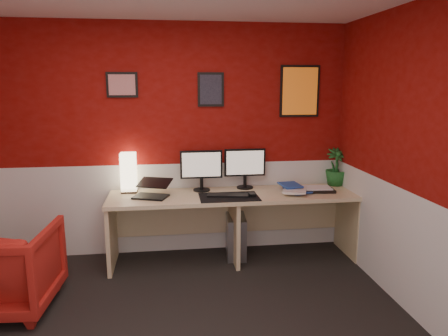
# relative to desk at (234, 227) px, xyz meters

# --- Properties ---
(wall_back) EXTENTS (4.00, 0.01, 2.50)m
(wall_back) POSITION_rel_desk_xyz_m (-0.73, 0.34, 0.89)
(wall_back) COLOR maroon
(wall_back) RESTS_ON ground
(wall_front) EXTENTS (4.00, 0.01, 2.50)m
(wall_front) POSITION_rel_desk_xyz_m (-0.73, -3.16, 0.89)
(wall_front) COLOR maroon
(wall_front) RESTS_ON ground
(wall_right) EXTENTS (0.01, 3.50, 2.50)m
(wall_right) POSITION_rel_desk_xyz_m (1.27, -1.41, 0.89)
(wall_right) COLOR maroon
(wall_right) RESTS_ON ground
(wainscot_back) EXTENTS (4.00, 0.01, 1.00)m
(wainscot_back) POSITION_rel_desk_xyz_m (-0.73, 0.34, 0.14)
(wainscot_back) COLOR silver
(wainscot_back) RESTS_ON ground
(wainscot_right) EXTENTS (0.01, 3.50, 1.00)m
(wainscot_right) POSITION_rel_desk_xyz_m (1.26, -1.41, 0.14)
(wainscot_right) COLOR silver
(wainscot_right) RESTS_ON ground
(desk) EXTENTS (2.60, 0.65, 0.73)m
(desk) POSITION_rel_desk_xyz_m (0.00, 0.00, 0.00)
(desk) COLOR #CDBB83
(desk) RESTS_ON ground
(shoji_lamp) EXTENTS (0.16, 0.16, 0.40)m
(shoji_lamp) POSITION_rel_desk_xyz_m (-1.09, 0.23, 0.56)
(shoji_lamp) COLOR #FFE5B2
(shoji_lamp) RESTS_ON desk
(laptop) EXTENTS (0.39, 0.33, 0.22)m
(laptop) POSITION_rel_desk_xyz_m (-0.86, -0.03, 0.47)
(laptop) COLOR black
(laptop) RESTS_ON desk
(monitor_left) EXTENTS (0.45, 0.06, 0.58)m
(monitor_left) POSITION_rel_desk_xyz_m (-0.33, 0.18, 0.66)
(monitor_left) COLOR black
(monitor_left) RESTS_ON desk
(monitor_right) EXTENTS (0.45, 0.06, 0.58)m
(monitor_right) POSITION_rel_desk_xyz_m (0.16, 0.23, 0.66)
(monitor_right) COLOR black
(monitor_right) RESTS_ON desk
(desk_mat) EXTENTS (0.60, 0.38, 0.01)m
(desk_mat) POSITION_rel_desk_xyz_m (-0.07, -0.12, 0.37)
(desk_mat) COLOR black
(desk_mat) RESTS_ON desk
(keyboard) EXTENTS (0.44, 0.21, 0.02)m
(keyboard) POSITION_rel_desk_xyz_m (-0.08, -0.09, 0.38)
(keyboard) COLOR black
(keyboard) RESTS_ON desk_mat
(mouse) EXTENTS (0.07, 0.11, 0.03)m
(mouse) POSITION_rel_desk_xyz_m (0.16, -0.13, 0.39)
(mouse) COLOR black
(mouse) RESTS_ON desk_mat
(book_bottom) EXTENTS (0.26, 0.32, 0.03)m
(book_bottom) POSITION_rel_desk_xyz_m (0.58, -0.02, 0.38)
(book_bottom) COLOR #22479C
(book_bottom) RESTS_ON desk
(book_middle) EXTENTS (0.33, 0.39, 0.02)m
(book_middle) POSITION_rel_desk_xyz_m (0.52, -0.04, 0.41)
(book_middle) COLOR silver
(book_middle) RESTS_ON book_bottom
(book_top) EXTENTS (0.23, 0.29, 0.03)m
(book_top) POSITION_rel_desk_xyz_m (0.51, 0.03, 0.43)
(book_top) COLOR #22479C
(book_top) RESTS_ON book_middle
(zen_tray) EXTENTS (0.37, 0.28, 0.03)m
(zen_tray) POSITION_rel_desk_xyz_m (0.90, 0.00, 0.38)
(zen_tray) COLOR black
(zen_tray) RESTS_ON desk
(potted_plant) EXTENTS (0.25, 0.25, 0.42)m
(potted_plant) POSITION_rel_desk_xyz_m (1.20, 0.23, 0.57)
(potted_plant) COLOR #19591E
(potted_plant) RESTS_ON desk
(pc_tower) EXTENTS (0.24, 0.46, 0.45)m
(pc_tower) POSITION_rel_desk_xyz_m (0.04, 0.12, -0.14)
(pc_tower) COLOR #99999E
(pc_tower) RESTS_ON ground
(armchair) EXTENTS (0.82, 0.84, 0.72)m
(armchair) POSITION_rel_desk_xyz_m (-2.04, -0.74, -0.00)
(armchair) COLOR #A31C15
(armchair) RESTS_ON ground
(art_left) EXTENTS (0.32, 0.02, 0.26)m
(art_left) POSITION_rel_desk_xyz_m (-1.13, 0.33, 1.49)
(art_left) COLOR red
(art_left) RESTS_ON wall_back
(art_center) EXTENTS (0.28, 0.02, 0.36)m
(art_center) POSITION_rel_desk_xyz_m (-0.21, 0.33, 1.44)
(art_center) COLOR black
(art_center) RESTS_ON wall_back
(art_right) EXTENTS (0.44, 0.02, 0.56)m
(art_right) POSITION_rel_desk_xyz_m (0.78, 0.33, 1.42)
(art_right) COLOR orange
(art_right) RESTS_ON wall_back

